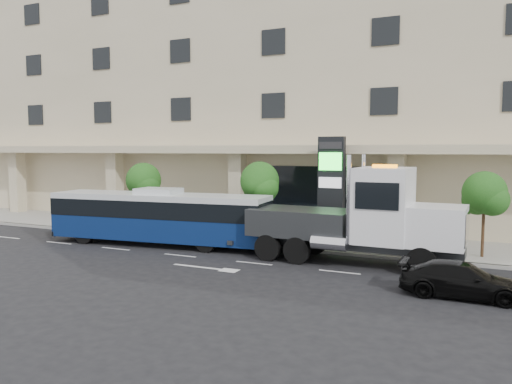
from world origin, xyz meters
TOP-DOWN VIEW (x-y plane):
  - ground at (0.00, 0.00)m, footprint 120.00×120.00m
  - sidewalk at (0.00, 5.00)m, footprint 120.00×6.00m
  - curb at (0.00, 2.00)m, footprint 120.00×0.30m
  - convention_center at (-0.00, 15.42)m, footprint 60.00×17.60m
  - tree_left at (-9.97, 3.59)m, footprint 2.27×2.20m
  - tree_mid at (-1.97, 3.59)m, footprint 2.28×2.20m
  - tree_right at (9.53, 3.59)m, footprint 2.10×2.00m
  - city_bus at (-6.58, 0.40)m, footprint 12.44×3.84m
  - tow_truck at (4.52, 0.30)m, footprint 10.93×3.01m
  - black_sedan at (8.88, -3.24)m, footprint 4.27×1.74m
  - signage_pylon at (1.88, 4.52)m, footprint 1.44×0.55m

SIDE VIEW (x-z plane):
  - ground at x=0.00m, z-range 0.00..0.00m
  - sidewalk at x=0.00m, z-range 0.00..0.15m
  - curb at x=0.00m, z-range 0.00..0.15m
  - black_sedan at x=8.88m, z-range 0.00..1.24m
  - city_bus at x=-6.58m, z-range 0.03..3.13m
  - tow_truck at x=4.52m, z-range -0.44..4.53m
  - tree_right at x=9.53m, z-range 1.01..5.06m
  - signage_pylon at x=1.88m, z-range 0.20..5.94m
  - tree_left at x=-9.97m, z-range 1.00..5.22m
  - tree_mid at x=-1.97m, z-range 1.07..5.45m
  - convention_center at x=0.00m, z-range -0.03..19.97m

